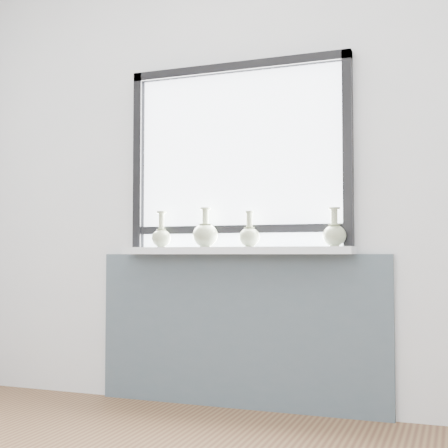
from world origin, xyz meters
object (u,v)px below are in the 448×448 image
(vase_b, at_px, (205,234))
(vase_c, at_px, (249,235))
(vase_a, at_px, (161,236))
(windowsill, at_px, (234,251))
(vase_d, at_px, (334,234))

(vase_b, relative_size, vase_c, 1.13)
(vase_a, distance_m, vase_c, 0.53)
(vase_c, bearing_deg, windowsill, -179.87)
(windowsill, bearing_deg, vase_b, -178.03)
(vase_b, bearing_deg, windowsill, 1.97)
(vase_b, bearing_deg, vase_d, -0.29)
(vase_b, distance_m, vase_c, 0.26)
(windowsill, xyz_separation_m, vase_c, (0.09, 0.00, 0.08))
(vase_d, bearing_deg, vase_b, 179.71)
(windowsill, relative_size, vase_b, 5.93)
(vase_b, distance_m, vase_d, 0.73)
(windowsill, height_order, vase_b, vase_b)
(windowsill, xyz_separation_m, vase_d, (0.56, -0.01, 0.09))
(windowsill, distance_m, vase_a, 0.45)
(vase_c, distance_m, vase_d, 0.47)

